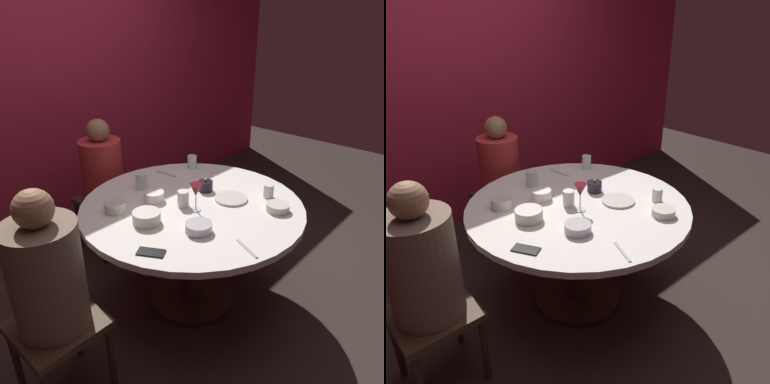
# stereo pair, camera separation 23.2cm
# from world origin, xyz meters

# --- Properties ---
(ground_plane) EXTENTS (8.00, 8.00, 0.00)m
(ground_plane) POSITION_xyz_m (0.00, 0.00, 0.00)
(ground_plane) COLOR #2D231E
(back_wall) EXTENTS (6.00, 0.10, 2.60)m
(back_wall) POSITION_xyz_m (0.00, 1.59, 1.30)
(back_wall) COLOR maroon
(back_wall) RESTS_ON ground
(dining_table) EXTENTS (1.39, 1.39, 0.74)m
(dining_table) POSITION_xyz_m (0.00, 0.00, 0.60)
(dining_table) COLOR silver
(dining_table) RESTS_ON ground
(seated_diner_left) EXTENTS (0.40, 0.40, 1.18)m
(seated_diner_left) POSITION_xyz_m (-0.98, 0.00, 0.73)
(seated_diner_left) COLOR #3F2D1E
(seated_diner_left) RESTS_ON ground
(seated_diner_back) EXTENTS (0.40, 0.40, 1.11)m
(seated_diner_back) POSITION_xyz_m (0.00, 0.95, 0.69)
(seated_diner_back) COLOR #3F2D1E
(seated_diner_back) RESTS_ON ground
(candle_holder) EXTENTS (0.10, 0.10, 0.09)m
(candle_holder) POSITION_xyz_m (0.20, 0.06, 0.78)
(candle_holder) COLOR black
(candle_holder) RESTS_ON dining_table
(wine_glass) EXTENTS (0.08, 0.08, 0.18)m
(wine_glass) POSITION_xyz_m (-0.05, -0.08, 0.87)
(wine_glass) COLOR silver
(wine_glass) RESTS_ON dining_table
(dinner_plate) EXTENTS (0.21, 0.21, 0.01)m
(dinner_plate) POSITION_xyz_m (0.21, -0.15, 0.75)
(dinner_plate) COLOR beige
(dinner_plate) RESTS_ON dining_table
(cell_phone) EXTENTS (0.13, 0.16, 0.01)m
(cell_phone) POSITION_xyz_m (-0.54, -0.21, 0.74)
(cell_phone) COLOR black
(cell_phone) RESTS_ON dining_table
(bowl_serving_large) EXTENTS (0.15, 0.15, 0.05)m
(bowl_serving_large) POSITION_xyz_m (-0.22, -0.25, 0.77)
(bowl_serving_large) COLOR #B7B7BC
(bowl_serving_large) RESTS_ON dining_table
(bowl_salad_center) EXTENTS (0.13, 0.13, 0.06)m
(bowl_salad_center) POSITION_xyz_m (-0.38, 0.27, 0.77)
(bowl_salad_center) COLOR beige
(bowl_salad_center) RESTS_ON dining_table
(bowl_small_white) EXTENTS (0.16, 0.16, 0.07)m
(bowl_small_white) POSITION_xyz_m (-0.35, 0.03, 0.77)
(bowl_small_white) COLOR beige
(bowl_small_white) RESTS_ON dining_table
(bowl_sauce_side) EXTENTS (0.14, 0.14, 0.05)m
(bowl_sauce_side) POSITION_xyz_m (0.28, -0.45, 0.76)
(bowl_sauce_side) COLOR beige
(bowl_sauce_side) RESTS_ON dining_table
(bowl_rice_portion) EXTENTS (0.13, 0.13, 0.06)m
(bowl_rice_portion) POSITION_xyz_m (-0.13, 0.21, 0.77)
(bowl_rice_portion) COLOR silver
(bowl_rice_portion) RESTS_ON dining_table
(cup_near_candle) EXTENTS (0.08, 0.08, 0.11)m
(cup_near_candle) POSITION_xyz_m (-0.06, 0.41, 0.80)
(cup_near_candle) COLOR silver
(cup_near_candle) RESTS_ON dining_table
(cup_by_left_diner) EXTENTS (0.07, 0.07, 0.10)m
(cup_by_left_diner) POSITION_xyz_m (0.44, 0.39, 0.79)
(cup_by_left_diner) COLOR silver
(cup_by_left_diner) RESTS_ON dining_table
(cup_by_right_diner) EXTENTS (0.07, 0.07, 0.10)m
(cup_by_right_diner) POSITION_xyz_m (-0.06, 0.02, 0.79)
(cup_by_right_diner) COLOR silver
(cup_by_right_diner) RESTS_ON dining_table
(cup_center_front) EXTENTS (0.07, 0.07, 0.09)m
(cup_center_front) POSITION_xyz_m (0.40, -0.30, 0.78)
(cup_center_front) COLOR silver
(cup_center_front) RESTS_ON dining_table
(fork_near_plate) EXTENTS (0.04, 0.18, 0.01)m
(fork_near_plate) POSITION_xyz_m (0.22, 0.46, 0.74)
(fork_near_plate) COLOR #B7B7BC
(fork_near_plate) RESTS_ON dining_table
(knife_near_plate) EXTENTS (0.08, 0.17, 0.01)m
(knife_near_plate) POSITION_xyz_m (-0.19, -0.54, 0.74)
(knife_near_plate) COLOR #B7B7BC
(knife_near_plate) RESTS_ON dining_table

